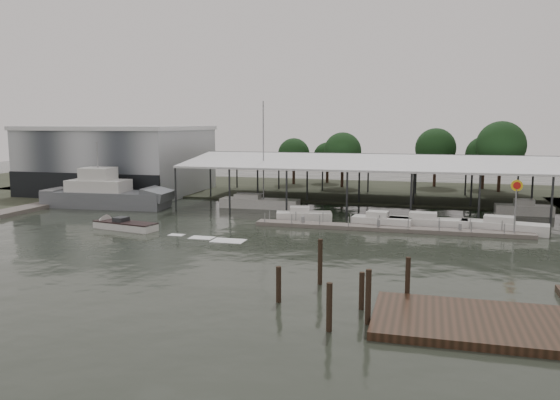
% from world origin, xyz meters
% --- Properties ---
extents(ground, '(200.00, 200.00, 0.00)m').
position_xyz_m(ground, '(0.00, 0.00, 0.00)').
color(ground, '#252B23').
rests_on(ground, ground).
extents(land_strip_far, '(140.00, 30.00, 0.30)m').
position_xyz_m(land_strip_far, '(0.00, 42.00, 0.10)').
color(land_strip_far, '#3E4232').
rests_on(land_strip_far, ground).
extents(land_strip_west, '(20.00, 40.00, 0.30)m').
position_xyz_m(land_strip_west, '(-40.00, 30.00, 0.10)').
color(land_strip_west, '#3E4232').
rests_on(land_strip_west, ground).
extents(storage_warehouse, '(24.50, 20.50, 10.50)m').
position_xyz_m(storage_warehouse, '(-28.00, 29.94, 5.29)').
color(storage_warehouse, '#ACB2B8').
rests_on(storage_warehouse, ground).
extents(covered_boat_shed, '(58.24, 24.00, 6.96)m').
position_xyz_m(covered_boat_shed, '(17.00, 28.00, 6.13)').
color(covered_boat_shed, white).
rests_on(covered_boat_shed, ground).
extents(trawler_dock, '(3.00, 18.00, 0.50)m').
position_xyz_m(trawler_dock, '(-30.00, 14.00, 0.25)').
color(trawler_dock, slate).
rests_on(trawler_dock, ground).
extents(floating_dock, '(28.00, 2.00, 1.40)m').
position_xyz_m(floating_dock, '(15.00, 10.00, 0.20)').
color(floating_dock, slate).
rests_on(floating_dock, ground).
extents(shell_fuel_sign, '(1.10, 0.18, 5.55)m').
position_xyz_m(shell_fuel_sign, '(27.00, 9.99, 3.93)').
color(shell_fuel_sign, gray).
rests_on(shell_fuel_sign, ground).
extents(boardwalk_platform, '(15.00, 12.00, 0.50)m').
position_xyz_m(boardwalk_platform, '(24.55, -15.27, 0.20)').
color(boardwalk_platform, '#372216').
rests_on(boardwalk_platform, ground).
extents(grey_trawler, '(17.24, 5.81, 8.84)m').
position_xyz_m(grey_trawler, '(-21.80, 16.30, 1.58)').
color(grey_trawler, slate).
rests_on(grey_trawler, ground).
extents(white_sailboat, '(10.30, 2.72, 13.91)m').
position_xyz_m(white_sailboat, '(-2.41, 20.92, 0.65)').
color(white_sailboat, white).
rests_on(white_sailboat, ground).
extents(speedboat_underway, '(18.61, 5.54, 2.00)m').
position_xyz_m(speedboat_underway, '(-12.02, 3.52, 0.39)').
color(speedboat_underway, white).
rests_on(speedboat_underway, ground).
extents(moored_cruiser_0, '(6.52, 3.65, 1.70)m').
position_xyz_m(moored_cruiser_0, '(5.38, 12.92, 0.61)').
color(moored_cruiser_0, white).
rests_on(moored_cruiser_0, ground).
extents(moored_cruiser_1, '(6.48, 2.94, 1.70)m').
position_xyz_m(moored_cruiser_1, '(14.15, 11.83, 0.61)').
color(moored_cruiser_1, white).
rests_on(moored_cruiser_1, ground).
extents(moored_cruiser_2, '(8.05, 2.48, 1.70)m').
position_xyz_m(moored_cruiser_2, '(18.84, 12.37, 0.61)').
color(moored_cruiser_2, white).
rests_on(moored_cruiser_2, ground).
extents(moored_cruiser_3, '(8.52, 3.72, 1.70)m').
position_xyz_m(moored_cruiser_3, '(26.27, 11.99, 0.61)').
color(moored_cruiser_3, white).
rests_on(moored_cruiser_3, ground).
extents(mooring_pilings, '(7.93, 8.56, 3.75)m').
position_xyz_m(mooring_pilings, '(14.14, -14.64, 1.05)').
color(mooring_pilings, black).
rests_on(mooring_pilings, ground).
extents(horizon_tree_line, '(65.89, 12.57, 11.29)m').
position_xyz_m(horizon_tree_line, '(23.06, 47.47, 6.18)').
color(horizon_tree_line, '#301E15').
rests_on(horizon_tree_line, ground).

